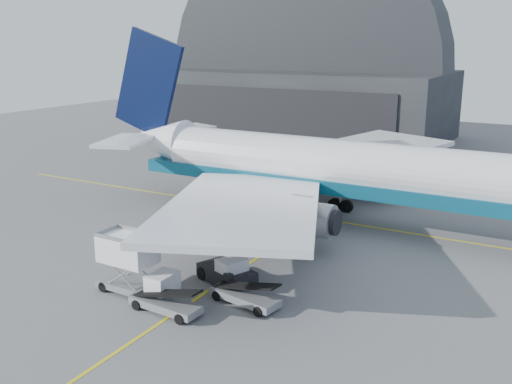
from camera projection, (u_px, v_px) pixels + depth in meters
The scene contains 9 objects.
ground at pixel (204, 294), 39.88m from camera, with size 200.00×200.00×0.00m, color #565659.
taxi_lines at pixel (284, 240), 50.57m from camera, with size 80.00×42.12×0.02m.
hangar at pixel (305, 84), 102.58m from camera, with size 50.00×28.30×28.00m.
airliner at pixel (329, 168), 54.96m from camera, with size 53.37×51.76×18.73m.
catering_truck at pixel (134, 265), 39.47m from camera, with size 6.03×2.43×4.11m.
pushback_tug at pixel (228, 273), 41.55m from camera, with size 5.00×3.93×2.04m.
belt_loader_a at pixel (165, 303), 37.11m from camera, with size 5.42×2.14×2.05m.
belt_loader_b at pixel (244, 295), 38.23m from camera, with size 5.48×2.62×2.05m.
traffic_cone at pixel (214, 274), 42.79m from camera, with size 0.31×0.31×0.45m.
Camera 1 is at (21.04, -30.28, 17.17)m, focal length 40.00 mm.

